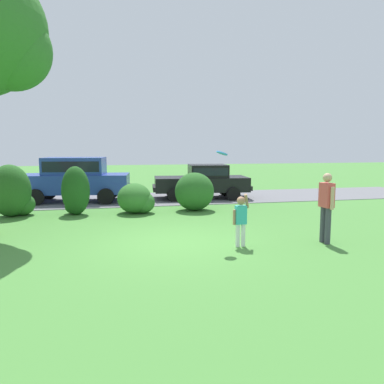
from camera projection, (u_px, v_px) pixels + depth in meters
ground_plane at (174, 242)px, 9.44m from camera, size 80.00×80.00×0.00m
driveway_strip at (145, 199)px, 17.08m from camera, size 28.00×4.40×0.02m
shrub_near_tree at (12, 193)px, 12.85m from camera, size 1.44×1.23×1.78m
shrub_centre_left at (75, 193)px, 13.18m from camera, size 0.97×0.97×1.70m
shrub_centre at (136, 199)px, 13.52m from camera, size 1.33×1.34×1.08m
shrub_centre_right at (194, 192)px, 14.07m from camera, size 1.47×1.36×1.42m
parked_sedan at (203, 180)px, 17.26m from camera, size 4.54×2.39×1.56m
parked_suv at (75, 177)px, 16.16m from camera, size 4.88×2.51×1.92m
child_thrower at (241, 217)px, 8.96m from camera, size 0.45×0.27×1.29m
frisbee at (222, 153)px, 8.96m from camera, size 0.28×0.28×0.13m
adult_onlooker at (326, 204)px, 9.26m from camera, size 0.24×0.53×1.74m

